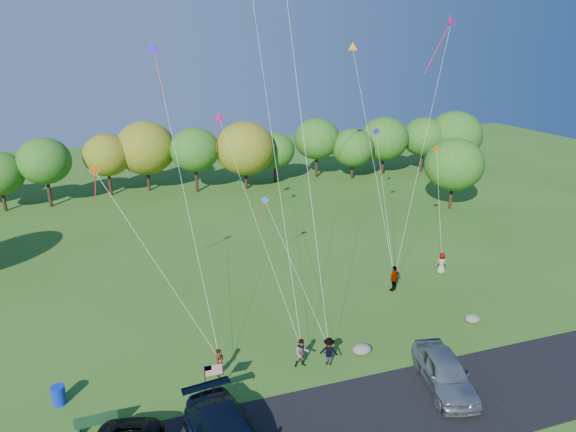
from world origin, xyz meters
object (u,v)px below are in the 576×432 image
Objects in this scene: flyer_a at (220,363)px; flyer_c at (329,351)px; minivan_silver at (445,372)px; flyer_d at (394,278)px; trash_barrel at (59,395)px; park_bench at (97,422)px; flyer_b at (302,353)px; flyer_e at (442,263)px.

flyer_c reaches higher than flyer_a.
minivan_silver is at bearing -70.64° from flyer_a.
flyer_d is at bearing 86.43° from minivan_silver.
flyer_d is at bearing -110.84° from flyer_c.
minivan_silver is 18.96m from trash_barrel.
park_bench reaches higher than trash_barrel.
flyer_c is at bearing 13.36° from flyer_d.
flyer_b reaches higher than flyer_a.
flyer_e is at bearing -25.96° from flyer_a.
minivan_silver reaches higher than park_bench.
flyer_d is at bearing -24.01° from flyer_a.
flyer_a is at bearing 21.70° from park_bench.
flyer_d is 21.16m from park_bench.
flyer_d is at bearing 42.37° from flyer_b.
trash_barrel is (-18.32, 4.88, -0.45)m from minivan_silver.
minivan_silver reaches higher than trash_barrel.
minivan_silver reaches higher than flyer_a.
flyer_e is 1.72× the size of trash_barrel.
flyer_e is (18.30, 7.05, 0.04)m from flyer_a.
park_bench is 1.90× the size of trash_barrel.
flyer_b is (4.34, -0.59, 0.03)m from flyer_a.
flyer_a is 1.63× the size of trash_barrel.
flyer_a is at bearing 20.04° from flyer_c.
trash_barrel is (-26.11, -6.77, -0.35)m from flyer_e.
flyer_d reaches higher than minivan_silver.
park_bench is at bearing -162.54° from flyer_b.
flyer_c is 0.86× the size of park_bench.
flyer_a is at bearing -2.09° from trash_barrel.
trash_barrel is (-12.15, 0.87, -0.34)m from flyer_b.
flyer_d is 1.13× the size of flyer_e.
flyer_c reaches higher than park_bench.
flyer_a is at bearing 39.17° from flyer_e.
flyer_c is 11.91m from park_bench.
flyer_c is at bearing -3.26° from flyer_b.
flyer_d reaches higher than park_bench.
flyer_b is 15.91m from flyer_e.
flyer_e reaches higher than trash_barrel.
flyer_b reaches higher than flyer_c.
flyer_a is 0.86× the size of park_bench.
flyer_d is (9.18, 6.34, 0.12)m from flyer_b.
flyer_c is at bearing 50.44° from flyer_e.
flyer_b is 12.19m from trash_barrel.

